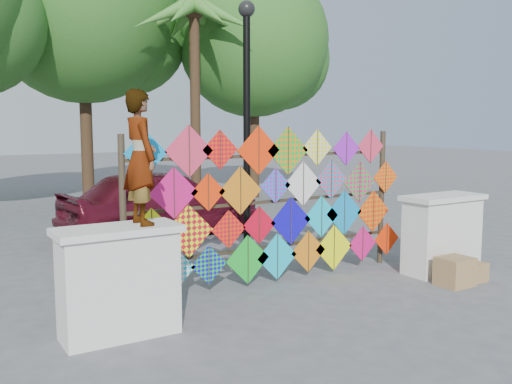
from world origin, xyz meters
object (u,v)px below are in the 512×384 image
vendor_woman (141,158)px  sedan (163,202)px  kite_rack (276,205)px  lamppost (247,108)px

vendor_woman → sedan: bearing=-25.7°
vendor_woman → kite_rack: bearing=-70.6°
sedan → kite_rack: bearing=175.6°
kite_rack → sedan: bearing=91.3°
vendor_woman → sedan: (2.37, 5.20, -1.30)m
lamppost → sedan: bearing=96.4°
vendor_woman → lamppost: (2.71, 2.20, 0.64)m
vendor_woman → sedan: vendor_woman is taller
vendor_woman → lamppost: bearing=-52.1°
kite_rack → vendor_woman: 2.77m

